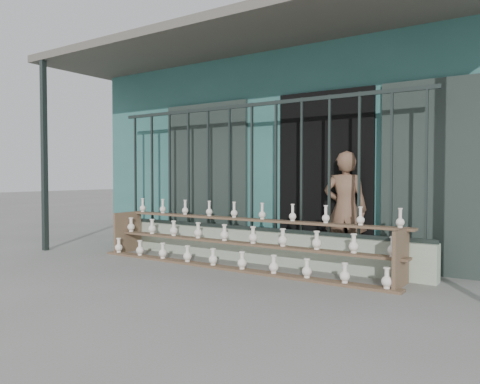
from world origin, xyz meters
The scene contains 6 objects.
ground centered at (0.00, 0.00, 0.00)m, with size 60.00×60.00×0.00m, color slate.
workshop_building centered at (0.00, 4.23, 1.62)m, with size 7.40×6.60×3.21m.
parapet_wall centered at (0.00, 1.30, 0.23)m, with size 5.00×0.20×0.45m, color #A5B49A.
security_fence centered at (0.00, 1.30, 1.35)m, with size 5.00×0.04×1.80m.
shelf_rack centered at (0.04, 0.89, 0.36)m, with size 4.50×0.68×0.85m.
elderly_woman centered at (1.26, 1.64, 0.77)m, with size 0.57×0.37×1.55m, color brown.
Camera 1 is at (3.57, -4.28, 1.22)m, focal length 35.00 mm.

